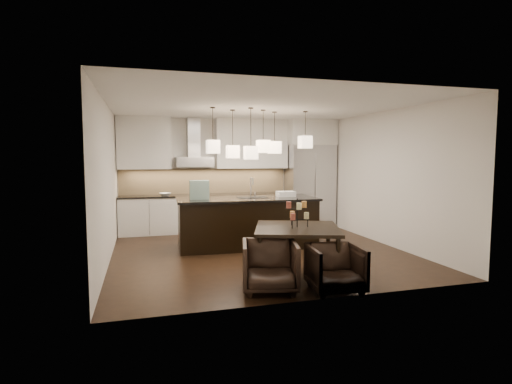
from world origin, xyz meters
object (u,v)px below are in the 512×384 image
object	(u,v)px
refrigerator	(310,186)
armchair_right	(335,269)
dining_table	(297,251)
armchair_left	(270,266)
island_body	(247,223)

from	to	relation	value
refrigerator	armchair_right	size ratio (longest dim) A/B	3.01
dining_table	armchair_left	distance (m)	0.86
dining_table	island_body	bearing A→B (deg)	115.61
refrigerator	dining_table	bearing A→B (deg)	-115.94
armchair_left	armchair_right	size ratio (longest dim) A/B	1.07
refrigerator	armchair_left	bearing A→B (deg)	-119.31
refrigerator	armchair_left	xyz separation A→B (m)	(-2.60, -4.62, -0.73)
armchair_right	dining_table	bearing A→B (deg)	109.79
armchair_left	armchair_right	xyz separation A→B (m)	(0.85, -0.29, -0.02)
armchair_right	armchair_left	bearing A→B (deg)	166.97
island_body	armchair_left	size ratio (longest dim) A/B	3.58
refrigerator	dining_table	xyz separation A→B (m)	(-1.96, -4.04, -0.70)
armchair_right	island_body	bearing A→B (deg)	104.69
refrigerator	dining_table	world-z (taller)	refrigerator
refrigerator	armchair_right	xyz separation A→B (m)	(-1.75, -4.92, -0.75)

